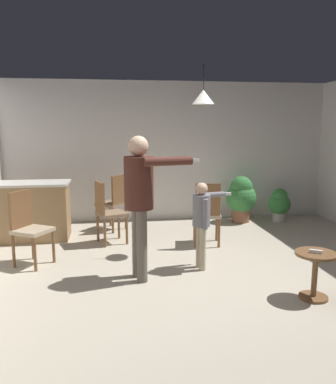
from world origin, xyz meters
name	(u,v)px	position (x,y,z in m)	size (l,w,h in m)	color
ground	(206,279)	(0.00, 0.00, 0.00)	(7.68, 7.68, 0.00)	#B2A893
wall_back	(169,152)	(0.00, 3.20, 1.35)	(6.40, 0.10, 2.70)	silver
kitchen_counter	(31,211)	(-2.45, 2.06, 0.48)	(1.26, 0.66, 0.95)	#99754C
side_table_by_couch	(315,270)	(1.02, -0.71, 0.33)	(0.44, 0.44, 0.52)	brown
person_adult	(140,192)	(-0.79, 0.12, 1.08)	(0.89, 0.49, 1.74)	#60564C
person_child	(202,216)	(0.02, 0.35, 0.71)	(0.57, 0.39, 1.14)	tan
dining_chair_by_counter	(107,210)	(-1.21, 1.65, 0.55)	(0.54, 0.54, 1.00)	brown
dining_chair_near_wall	(28,225)	(-2.24, 0.84, 0.55)	(0.58, 0.58, 1.00)	brown
dining_chair_centre_back	(207,211)	(0.33, 1.33, 0.55)	(0.48, 0.48, 1.00)	brown
dining_chair_spare	(114,200)	(-1.09, 2.45, 0.55)	(0.59, 0.59, 1.00)	brown
potted_plant_corner	(241,197)	(1.35, 2.73, 0.49)	(0.58, 0.58, 0.89)	brown
potted_plant_by_wall	(279,203)	(2.09, 2.63, 0.36)	(0.43, 0.43, 0.65)	#B7B2AD
spare_remote_on_table	(316,252)	(1.01, -0.72, 0.54)	(0.04, 0.13, 0.04)	white
ceiling_light_pendant	(203,97)	(0.18, 1.06, 2.25)	(0.32, 0.32, 0.55)	silver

